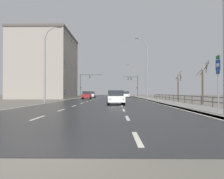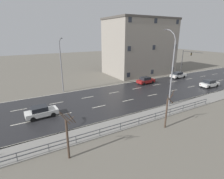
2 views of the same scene
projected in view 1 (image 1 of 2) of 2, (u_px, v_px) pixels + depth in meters
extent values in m
cube|color=#666056|center=(108.00, 99.00, 52.82)|extent=(160.00, 160.00, 0.12)
cube|color=#232326|center=(109.00, 97.00, 64.82)|extent=(14.00, 120.00, 0.02)
cube|color=beige|center=(38.00, 118.00, 12.26)|extent=(0.16, 2.20, 0.01)
cube|color=beige|center=(62.00, 110.00, 17.66)|extent=(0.16, 2.20, 0.01)
cube|color=beige|center=(74.00, 106.00, 23.06)|extent=(0.16, 2.20, 0.01)
cube|color=beige|center=(82.00, 103.00, 28.46)|extent=(0.16, 2.20, 0.01)
cube|color=beige|center=(87.00, 102.00, 33.86)|extent=(0.16, 2.20, 0.01)
cube|color=beige|center=(91.00, 100.00, 39.26)|extent=(0.16, 2.20, 0.01)
cube|color=beige|center=(94.00, 99.00, 44.65)|extent=(0.16, 2.20, 0.01)
cube|color=beige|center=(96.00, 99.00, 50.05)|extent=(0.16, 2.20, 0.01)
cube|color=beige|center=(98.00, 98.00, 55.45)|extent=(0.16, 2.20, 0.01)
cube|color=beige|center=(100.00, 97.00, 60.85)|extent=(0.16, 2.20, 0.01)
cube|color=beige|center=(101.00, 97.00, 66.25)|extent=(0.16, 2.20, 0.01)
cube|color=beige|center=(102.00, 97.00, 71.65)|extent=(0.16, 2.20, 0.01)
cube|color=beige|center=(103.00, 96.00, 77.05)|extent=(0.16, 2.20, 0.01)
cube|color=beige|center=(104.00, 96.00, 82.45)|extent=(0.16, 2.20, 0.01)
cube|color=beige|center=(104.00, 96.00, 87.85)|extent=(0.16, 2.20, 0.01)
cube|color=beige|center=(105.00, 96.00, 93.25)|extent=(0.16, 2.20, 0.01)
cube|color=beige|center=(106.00, 96.00, 98.65)|extent=(0.16, 2.20, 0.01)
cube|color=beige|center=(106.00, 95.00, 104.04)|extent=(0.16, 2.20, 0.01)
cube|color=beige|center=(107.00, 95.00, 109.44)|extent=(0.16, 2.20, 0.01)
cube|color=beige|center=(107.00, 95.00, 114.84)|extent=(0.16, 2.20, 0.01)
cube|color=beige|center=(107.00, 95.00, 120.24)|extent=(0.16, 2.20, 0.01)
cube|color=beige|center=(137.00, 139.00, 6.80)|extent=(0.16, 2.20, 0.01)
cube|color=beige|center=(127.00, 118.00, 12.19)|extent=(0.16, 2.20, 0.01)
cube|color=beige|center=(124.00, 110.00, 17.59)|extent=(0.16, 2.20, 0.01)
cube|color=beige|center=(122.00, 106.00, 22.99)|extent=(0.16, 2.20, 0.01)
cube|color=beige|center=(121.00, 103.00, 28.39)|extent=(0.16, 2.20, 0.01)
cube|color=beige|center=(120.00, 102.00, 33.79)|extent=(0.16, 2.20, 0.01)
cube|color=beige|center=(119.00, 100.00, 39.19)|extent=(0.16, 2.20, 0.01)
cube|color=beige|center=(119.00, 99.00, 44.59)|extent=(0.16, 2.20, 0.01)
cube|color=beige|center=(118.00, 99.00, 49.99)|extent=(0.16, 2.20, 0.01)
cube|color=beige|center=(118.00, 98.00, 55.39)|extent=(0.16, 2.20, 0.01)
cube|color=beige|center=(118.00, 97.00, 60.79)|extent=(0.16, 2.20, 0.01)
cube|color=beige|center=(118.00, 97.00, 66.19)|extent=(0.16, 2.20, 0.01)
cube|color=beige|center=(117.00, 97.00, 71.58)|extent=(0.16, 2.20, 0.01)
cube|color=beige|center=(117.00, 96.00, 76.98)|extent=(0.16, 2.20, 0.01)
cube|color=beige|center=(117.00, 96.00, 82.38)|extent=(0.16, 2.20, 0.01)
cube|color=beige|center=(117.00, 96.00, 87.78)|extent=(0.16, 2.20, 0.01)
cube|color=beige|center=(117.00, 96.00, 93.18)|extent=(0.16, 2.20, 0.01)
cube|color=beige|center=(117.00, 96.00, 98.58)|extent=(0.16, 2.20, 0.01)
cube|color=beige|center=(117.00, 95.00, 103.98)|extent=(0.16, 2.20, 0.01)
cube|color=beige|center=(117.00, 95.00, 109.38)|extent=(0.16, 2.20, 0.01)
cube|color=beige|center=(117.00, 95.00, 114.78)|extent=(0.16, 2.20, 0.01)
cube|color=beige|center=(117.00, 95.00, 120.18)|extent=(0.16, 2.20, 0.01)
cube|color=beige|center=(134.00, 97.00, 64.72)|extent=(0.16, 120.00, 0.01)
cube|color=beige|center=(84.00, 97.00, 64.91)|extent=(0.16, 120.00, 0.01)
cube|color=gray|center=(140.00, 97.00, 64.70)|extent=(3.00, 120.00, 0.12)
cube|color=slate|center=(135.00, 97.00, 64.72)|extent=(0.16, 120.00, 0.12)
cube|color=#515459|center=(182.00, 96.00, 28.93)|extent=(0.06, 39.63, 0.08)
cube|color=#515459|center=(182.00, 99.00, 28.93)|extent=(0.06, 39.63, 0.08)
cylinder|color=#515459|center=(213.00, 103.00, 19.68)|extent=(0.07, 0.07, 1.00)
cylinder|color=#515459|center=(201.00, 101.00, 22.32)|extent=(0.07, 0.07, 1.00)
cylinder|color=#515459|center=(192.00, 100.00, 24.96)|extent=(0.07, 0.07, 1.00)
cylinder|color=#515459|center=(185.00, 100.00, 27.61)|extent=(0.07, 0.07, 1.00)
cylinder|color=#515459|center=(179.00, 99.00, 30.25)|extent=(0.07, 0.07, 1.00)
cylinder|color=#515459|center=(174.00, 98.00, 32.89)|extent=(0.07, 0.07, 1.00)
cylinder|color=#515459|center=(169.00, 98.00, 35.53)|extent=(0.07, 0.07, 1.00)
cylinder|color=#515459|center=(166.00, 98.00, 38.17)|extent=(0.07, 0.07, 1.00)
cylinder|color=#515459|center=(162.00, 97.00, 40.82)|extent=(0.07, 0.07, 1.00)
cylinder|color=#515459|center=(159.00, 97.00, 43.46)|extent=(0.07, 0.07, 1.00)
cylinder|color=#515459|center=(157.00, 97.00, 46.10)|extent=(0.07, 0.07, 1.00)
cylinder|color=#515459|center=(155.00, 96.00, 48.74)|extent=(0.07, 0.07, 1.00)
cylinder|color=slate|center=(148.00, 73.00, 43.06)|extent=(0.20, 0.20, 9.85)
cylinder|color=slate|center=(146.00, 44.00, 43.13)|extent=(0.47, 0.11, 0.84)
cylinder|color=slate|center=(143.00, 40.00, 43.15)|extent=(0.78, 0.11, 0.59)
cylinder|color=slate|center=(139.00, 39.00, 43.16)|extent=(0.88, 0.11, 0.26)
cube|color=#333335|center=(137.00, 38.00, 43.17)|extent=(0.56, 0.24, 0.12)
cylinder|color=slate|center=(134.00, 83.00, 73.46)|extent=(0.20, 0.20, 8.68)
cylinder|color=slate|center=(134.00, 68.00, 73.52)|extent=(0.47, 0.11, 0.84)
cylinder|color=slate|center=(132.00, 66.00, 73.54)|extent=(0.78, 0.11, 0.59)
cylinder|color=slate|center=(129.00, 65.00, 73.55)|extent=(0.88, 0.11, 0.26)
cube|color=#333335|center=(128.00, 64.00, 73.56)|extent=(0.56, 0.24, 0.12)
cylinder|color=slate|center=(45.00, 70.00, 31.11)|extent=(0.20, 0.20, 8.63)
cylinder|color=slate|center=(46.00, 34.00, 31.16)|extent=(0.46, 0.11, 0.81)
cylinder|color=slate|center=(50.00, 30.00, 31.16)|extent=(0.76, 0.11, 0.58)
cylinder|color=slate|center=(56.00, 27.00, 31.16)|extent=(0.85, 0.11, 0.26)
cube|color=#333335|center=(59.00, 27.00, 31.15)|extent=(0.56, 0.24, 0.12)
cylinder|color=slate|center=(218.00, 84.00, 15.28)|extent=(0.09, 0.09, 3.78)
cube|color=#146633|center=(218.00, 57.00, 15.31)|extent=(0.03, 0.56, 0.24)
cube|color=#143899|center=(218.00, 65.00, 15.30)|extent=(0.03, 0.68, 0.68)
cube|color=white|center=(218.00, 65.00, 15.30)|extent=(0.01, 0.44, 0.22)
cube|color=#143899|center=(218.00, 72.00, 15.29)|extent=(0.03, 0.52, 0.22)
cylinder|color=#38383A|center=(138.00, 86.00, 65.34)|extent=(0.18, 0.18, 5.95)
cylinder|color=#38383A|center=(130.00, 77.00, 65.40)|extent=(4.00, 0.12, 0.12)
cube|color=black|center=(131.00, 79.00, 65.39)|extent=(0.20, 0.28, 0.80)
sphere|color=red|center=(131.00, 78.00, 65.25)|extent=(0.14, 0.14, 0.14)
sphere|color=#2D2D2D|center=(131.00, 79.00, 65.24)|extent=(0.14, 0.14, 0.14)
sphere|color=#2D2D2D|center=(131.00, 80.00, 65.24)|extent=(0.14, 0.14, 0.14)
cube|color=black|center=(128.00, 79.00, 65.41)|extent=(0.20, 0.28, 0.80)
sphere|color=red|center=(128.00, 78.00, 65.26)|extent=(0.14, 0.14, 0.14)
sphere|color=#2D2D2D|center=(128.00, 79.00, 65.26)|extent=(0.14, 0.14, 0.14)
sphere|color=#2D2D2D|center=(128.00, 80.00, 65.25)|extent=(0.14, 0.14, 0.14)
cube|color=black|center=(137.00, 88.00, 65.29)|extent=(0.18, 0.12, 0.32)
cylinder|color=#38383A|center=(80.00, 86.00, 64.48)|extent=(0.18, 0.18, 6.44)
cylinder|color=#38383A|center=(91.00, 75.00, 64.47)|extent=(5.81, 0.12, 0.12)
cube|color=black|center=(90.00, 77.00, 64.47)|extent=(0.20, 0.28, 0.80)
sphere|color=#2D2D2D|center=(90.00, 76.00, 64.32)|extent=(0.14, 0.14, 0.14)
sphere|color=#F2AD19|center=(90.00, 77.00, 64.32)|extent=(0.14, 0.14, 0.14)
sphere|color=#2D2D2D|center=(90.00, 78.00, 64.32)|extent=(0.14, 0.14, 0.14)
cube|color=black|center=(81.00, 88.00, 64.42)|extent=(0.18, 0.12, 0.32)
cube|color=silver|center=(126.00, 95.00, 58.42)|extent=(1.97, 4.18, 0.64)
cube|color=black|center=(126.00, 93.00, 58.18)|extent=(1.66, 2.08, 0.60)
cube|color=slate|center=(126.00, 93.00, 59.13)|extent=(1.41, 0.15, 0.51)
cylinder|color=black|center=(129.00, 96.00, 59.63)|extent=(0.25, 0.67, 0.66)
cylinder|color=black|center=(123.00, 96.00, 59.74)|extent=(0.25, 0.67, 0.66)
cylinder|color=black|center=(129.00, 97.00, 57.10)|extent=(0.25, 0.67, 0.66)
cylinder|color=black|center=(123.00, 97.00, 57.20)|extent=(0.25, 0.67, 0.66)
cube|color=red|center=(123.00, 95.00, 56.44)|extent=(0.16, 0.05, 0.14)
cube|color=red|center=(129.00, 95.00, 56.35)|extent=(0.16, 0.05, 0.14)
cube|color=maroon|center=(87.00, 96.00, 48.57)|extent=(1.93, 4.17, 0.64)
cube|color=black|center=(87.00, 93.00, 48.33)|extent=(1.64, 2.06, 0.60)
cube|color=slate|center=(87.00, 93.00, 49.28)|extent=(1.41, 0.14, 0.51)
cylinder|color=black|center=(91.00, 97.00, 49.86)|extent=(0.25, 0.67, 0.66)
cylinder|color=black|center=(83.00, 97.00, 49.82)|extent=(0.25, 0.67, 0.66)
cylinder|color=black|center=(90.00, 97.00, 47.32)|extent=(0.25, 0.67, 0.66)
cylinder|color=black|center=(82.00, 97.00, 47.27)|extent=(0.25, 0.67, 0.66)
cube|color=red|center=(83.00, 96.00, 46.52)|extent=(0.16, 0.05, 0.14)
cube|color=red|center=(89.00, 96.00, 46.56)|extent=(0.16, 0.05, 0.14)
cube|color=silver|center=(91.00, 95.00, 59.18)|extent=(1.81, 4.12, 0.64)
cube|color=black|center=(91.00, 93.00, 58.94)|extent=(1.58, 2.02, 0.60)
cube|color=slate|center=(92.00, 93.00, 59.89)|extent=(1.40, 0.10, 0.51)
cylinder|color=black|center=(95.00, 96.00, 60.43)|extent=(0.23, 0.66, 0.66)
cylinder|color=black|center=(89.00, 96.00, 60.47)|extent=(0.23, 0.66, 0.66)
cylinder|color=black|center=(94.00, 96.00, 57.89)|extent=(0.23, 0.66, 0.66)
cylinder|color=black|center=(87.00, 96.00, 57.93)|extent=(0.23, 0.66, 0.66)
cube|color=red|center=(88.00, 95.00, 57.17)|extent=(0.16, 0.04, 0.14)
cube|color=red|center=(93.00, 95.00, 57.14)|extent=(0.16, 0.04, 0.14)
cube|color=silver|center=(115.00, 99.00, 25.67)|extent=(2.00, 4.20, 0.64)
cube|color=black|center=(116.00, 93.00, 25.43)|extent=(1.67, 2.09, 0.60)
cube|color=slate|center=(115.00, 93.00, 26.38)|extent=(1.41, 0.16, 0.51)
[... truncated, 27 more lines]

